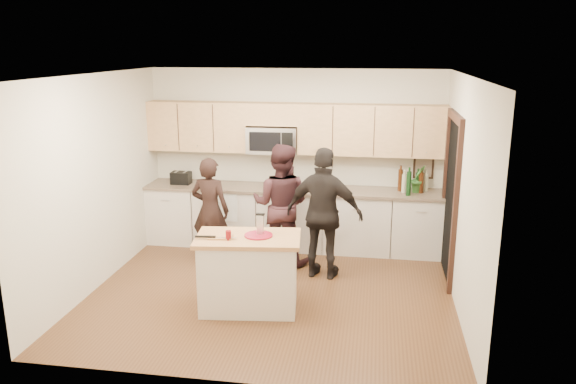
% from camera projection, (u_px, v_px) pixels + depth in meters
% --- Properties ---
extents(floor, '(4.50, 4.50, 0.00)m').
position_uv_depth(floor, '(272.00, 292.00, 7.12)').
color(floor, '#55341D').
rests_on(floor, ground).
extents(room_shell, '(4.52, 4.02, 2.71)m').
position_uv_depth(room_shell, '(271.00, 158.00, 6.68)').
color(room_shell, beige).
rests_on(room_shell, ground).
extents(back_cabinetry, '(4.50, 0.66, 0.94)m').
position_uv_depth(back_cabinetry, '(292.00, 217.00, 8.62)').
color(back_cabinetry, beige).
rests_on(back_cabinetry, ground).
extents(upper_cabinetry, '(4.50, 0.33, 0.75)m').
position_uv_depth(upper_cabinetry, '(296.00, 127.00, 8.40)').
color(upper_cabinetry, tan).
rests_on(upper_cabinetry, ground).
extents(microwave, '(0.76, 0.41, 0.40)m').
position_uv_depth(microwave, '(273.00, 140.00, 8.47)').
color(microwave, silver).
rests_on(microwave, ground).
extents(doorway, '(0.06, 1.25, 2.20)m').
position_uv_depth(doorway, '(451.00, 193.00, 7.35)').
color(doorway, black).
rests_on(doorway, ground).
extents(framed_picture, '(0.30, 0.03, 0.38)m').
position_uv_depth(framed_picture, '(424.00, 166.00, 8.40)').
color(framed_picture, black).
rests_on(framed_picture, ground).
extents(dish_towel, '(0.34, 0.60, 0.48)m').
position_uv_depth(dish_towel, '(228.00, 197.00, 8.50)').
color(dish_towel, white).
rests_on(dish_towel, ground).
extents(island, '(1.27, 0.83, 0.90)m').
position_uv_depth(island, '(249.00, 272.00, 6.57)').
color(island, beige).
rests_on(island, ground).
extents(red_plate, '(0.33, 0.33, 0.02)m').
position_uv_depth(red_plate, '(258.00, 235.00, 6.47)').
color(red_plate, maroon).
rests_on(red_plate, island).
extents(box_grater, '(0.09, 0.06, 0.24)m').
position_uv_depth(box_grater, '(260.00, 223.00, 6.47)').
color(box_grater, silver).
rests_on(box_grater, red_plate).
extents(drink_glass, '(0.06, 0.06, 0.11)m').
position_uv_depth(drink_glass, '(228.00, 235.00, 6.33)').
color(drink_glass, maroon).
rests_on(drink_glass, island).
extents(cutting_board, '(0.29, 0.22, 0.02)m').
position_uv_depth(cutting_board, '(220.00, 237.00, 6.41)').
color(cutting_board, '#B07B49').
rests_on(cutting_board, island).
extents(tongs, '(0.24, 0.06, 0.02)m').
position_uv_depth(tongs, '(205.00, 237.00, 6.36)').
color(tongs, black).
rests_on(tongs, cutting_board).
extents(knife, '(0.22, 0.05, 0.01)m').
position_uv_depth(knife, '(227.00, 238.00, 6.35)').
color(knife, silver).
rests_on(knife, cutting_board).
extents(toaster, '(0.30, 0.20, 0.19)m').
position_uv_depth(toaster, '(181.00, 178.00, 8.72)').
color(toaster, black).
rests_on(toaster, back_cabinetry).
extents(bottle_cluster, '(0.44, 0.37, 0.41)m').
position_uv_depth(bottle_cluster, '(414.00, 180.00, 8.18)').
color(bottle_cluster, '#38190A').
rests_on(bottle_cluster, back_cabinetry).
extents(orchid, '(0.29, 0.27, 0.41)m').
position_uv_depth(orchid, '(418.00, 179.00, 8.19)').
color(orchid, '#3B7A31').
rests_on(orchid, back_cabinetry).
extents(woman_left, '(0.60, 0.43, 1.53)m').
position_uv_depth(woman_left, '(210.00, 210.00, 7.95)').
color(woman_left, black).
rests_on(woman_left, ground).
extents(woman_center, '(0.90, 0.73, 1.72)m').
position_uv_depth(woman_center, '(281.00, 204.00, 7.89)').
color(woman_center, black).
rests_on(woman_center, ground).
extents(woman_right, '(1.10, 0.61, 1.76)m').
position_uv_depth(woman_right, '(324.00, 214.00, 7.38)').
color(woman_right, black).
rests_on(woman_right, ground).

